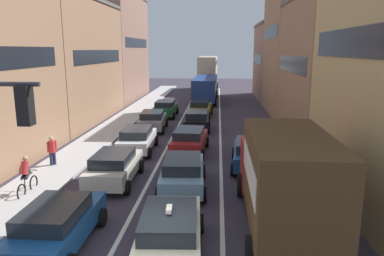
{
  "coord_description": "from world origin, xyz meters",
  "views": [
    {
      "loc": [
        1.47,
        -8.9,
        6.1
      ],
      "look_at": [
        0.0,
        12.0,
        1.6
      ],
      "focal_mm": 34.28,
      "sensor_mm": 36.0,
      "label": 1
    }
  ],
  "objects_px": {
    "sedan_right_lane_behind_truck": "(251,153)",
    "pedestrian_near_kerb": "(52,150)",
    "sedan_centre_lane_second": "(183,172)",
    "cyclist_on_sidewalk": "(26,176)",
    "sedan_left_lane_front": "(57,224)",
    "sedan_left_lane_fifth": "(165,108)",
    "bus_mid_queue_primary": "(205,87)",
    "bus_far_queue_secondary": "(208,72)",
    "sedan_left_lane_fourth": "(153,120)",
    "hatchback_centre_lane_third": "(189,140)",
    "coupe_centre_lane_fourth": "(197,120)",
    "sedan_centre_lane_fifth": "(200,108)",
    "sedan_left_lane_third": "(137,139)",
    "removalist_box_truck": "(283,176)",
    "wagon_left_lane_second": "(114,166)",
    "taxi_centre_lane_front": "(170,232)"
  },
  "relations": [
    {
      "from": "sedan_centre_lane_second",
      "to": "bus_mid_queue_primary",
      "type": "relative_size",
      "value": 0.42
    },
    {
      "from": "coupe_centre_lane_fourth",
      "to": "sedan_right_lane_behind_truck",
      "type": "height_order",
      "value": "same"
    },
    {
      "from": "wagon_left_lane_second",
      "to": "sedan_left_lane_third",
      "type": "height_order",
      "value": "same"
    },
    {
      "from": "sedan_left_lane_front",
      "to": "wagon_left_lane_second",
      "type": "bearing_deg",
      "value": -2.01
    },
    {
      "from": "sedan_left_lane_fourth",
      "to": "sedan_centre_lane_fifth",
      "type": "relative_size",
      "value": 1.0
    },
    {
      "from": "taxi_centre_lane_front",
      "to": "sedan_left_lane_fourth",
      "type": "distance_m",
      "value": 17.78
    },
    {
      "from": "sedan_centre_lane_second",
      "to": "coupe_centre_lane_fourth",
      "type": "bearing_deg",
      "value": -2.34
    },
    {
      "from": "sedan_centre_lane_fifth",
      "to": "sedan_centre_lane_second",
      "type": "bearing_deg",
      "value": -176.94
    },
    {
      "from": "sedan_left_lane_fifth",
      "to": "pedestrian_near_kerb",
      "type": "distance_m",
      "value": 15.71
    },
    {
      "from": "hatchback_centre_lane_third",
      "to": "sedan_centre_lane_fifth",
      "type": "height_order",
      "value": "same"
    },
    {
      "from": "sedan_left_lane_fifth",
      "to": "sedan_left_lane_fourth",
      "type": "bearing_deg",
      "value": 178.83
    },
    {
      "from": "sedan_right_lane_behind_truck",
      "to": "cyclist_on_sidewalk",
      "type": "distance_m",
      "value": 10.81
    },
    {
      "from": "sedan_left_lane_front",
      "to": "sedan_centre_lane_fifth",
      "type": "bearing_deg",
      "value": -8.35
    },
    {
      "from": "wagon_left_lane_second",
      "to": "sedan_right_lane_behind_truck",
      "type": "distance_m",
      "value": 7.08
    },
    {
      "from": "removalist_box_truck",
      "to": "sedan_right_lane_behind_truck",
      "type": "distance_m",
      "value": 6.94
    },
    {
      "from": "hatchback_centre_lane_third",
      "to": "bus_far_queue_secondary",
      "type": "xyz_separation_m",
      "value": [
        0.18,
        33.75,
        2.03
      ]
    },
    {
      "from": "hatchback_centre_lane_third",
      "to": "coupe_centre_lane_fourth",
      "type": "bearing_deg",
      "value": 3.06
    },
    {
      "from": "sedan_left_lane_third",
      "to": "sedan_centre_lane_fifth",
      "type": "bearing_deg",
      "value": -16.84
    },
    {
      "from": "sedan_centre_lane_second",
      "to": "pedestrian_near_kerb",
      "type": "bearing_deg",
      "value": 67.2
    },
    {
      "from": "sedan_right_lane_behind_truck",
      "to": "bus_mid_queue_primary",
      "type": "relative_size",
      "value": 0.42
    },
    {
      "from": "sedan_centre_lane_second",
      "to": "sedan_left_lane_fifth",
      "type": "xyz_separation_m",
      "value": [
        -3.31,
        17.83,
        0.0
      ]
    },
    {
      "from": "coupe_centre_lane_fourth",
      "to": "cyclist_on_sidewalk",
      "type": "height_order",
      "value": "cyclist_on_sidewalk"
    },
    {
      "from": "cyclist_on_sidewalk",
      "to": "sedan_left_lane_fifth",
      "type": "bearing_deg",
      "value": -10.2
    },
    {
      "from": "sedan_left_lane_fifth",
      "to": "hatchback_centre_lane_third",
      "type": "bearing_deg",
      "value": -164.86
    },
    {
      "from": "sedan_right_lane_behind_truck",
      "to": "pedestrian_near_kerb",
      "type": "bearing_deg",
      "value": 97.41
    },
    {
      "from": "sedan_left_lane_fifth",
      "to": "bus_mid_queue_primary",
      "type": "relative_size",
      "value": 0.41
    },
    {
      "from": "bus_far_queue_secondary",
      "to": "removalist_box_truck",
      "type": "bearing_deg",
      "value": -173.91
    },
    {
      "from": "sedan_left_lane_front",
      "to": "removalist_box_truck",
      "type": "bearing_deg",
      "value": -77.11
    },
    {
      "from": "taxi_centre_lane_front",
      "to": "bus_mid_queue_primary",
      "type": "xyz_separation_m",
      "value": [
        -0.11,
        33.37,
        0.96
      ]
    },
    {
      "from": "sedan_left_lane_front",
      "to": "bus_mid_queue_primary",
      "type": "height_order",
      "value": "bus_mid_queue_primary"
    },
    {
      "from": "sedan_left_lane_fourth",
      "to": "sedan_right_lane_behind_truck",
      "type": "distance_m",
      "value": 11.01
    },
    {
      "from": "sedan_right_lane_behind_truck",
      "to": "bus_far_queue_secondary",
      "type": "relative_size",
      "value": 0.42
    },
    {
      "from": "sedan_left_lane_third",
      "to": "hatchback_centre_lane_third",
      "type": "bearing_deg",
      "value": -92.36
    },
    {
      "from": "sedan_centre_lane_second",
      "to": "coupe_centre_lane_fourth",
      "type": "relative_size",
      "value": 1.01
    },
    {
      "from": "sedan_centre_lane_second",
      "to": "cyclist_on_sidewalk",
      "type": "distance_m",
      "value": 6.65
    },
    {
      "from": "sedan_left_lane_front",
      "to": "sedan_left_lane_fifth",
      "type": "bearing_deg",
      "value": -0.46
    },
    {
      "from": "sedan_left_lane_third",
      "to": "sedan_centre_lane_fifth",
      "type": "height_order",
      "value": "same"
    },
    {
      "from": "hatchback_centre_lane_third",
      "to": "coupe_centre_lane_fourth",
      "type": "xyz_separation_m",
      "value": [
        0.07,
        6.39,
        0.0
      ]
    },
    {
      "from": "removalist_box_truck",
      "to": "wagon_left_lane_second",
      "type": "bearing_deg",
      "value": 59.63
    },
    {
      "from": "coupe_centre_lane_fourth",
      "to": "pedestrian_near_kerb",
      "type": "xyz_separation_m",
      "value": [
        -7.03,
        -9.69,
        0.15
      ]
    },
    {
      "from": "sedan_right_lane_behind_truck",
      "to": "bus_far_queue_secondary",
      "type": "xyz_separation_m",
      "value": [
        -3.28,
        36.36,
        2.03
      ]
    },
    {
      "from": "sedan_centre_lane_second",
      "to": "sedan_centre_lane_fifth",
      "type": "relative_size",
      "value": 1.0
    },
    {
      "from": "taxi_centre_lane_front",
      "to": "sedan_left_lane_fourth",
      "type": "height_order",
      "value": "taxi_centre_lane_front"
    },
    {
      "from": "hatchback_centre_lane_third",
      "to": "bus_mid_queue_primary",
      "type": "xyz_separation_m",
      "value": [
        0.19,
        22.03,
        0.96
      ]
    },
    {
      "from": "sedan_left_lane_front",
      "to": "bus_far_queue_secondary",
      "type": "height_order",
      "value": "bus_far_queue_secondary"
    },
    {
      "from": "sedan_centre_lane_fifth",
      "to": "pedestrian_near_kerb",
      "type": "relative_size",
      "value": 2.64
    },
    {
      "from": "taxi_centre_lane_front",
      "to": "sedan_left_lane_third",
      "type": "height_order",
      "value": "taxi_centre_lane_front"
    },
    {
      "from": "sedan_centre_lane_second",
      "to": "wagon_left_lane_second",
      "type": "distance_m",
      "value": 3.29
    },
    {
      "from": "bus_mid_queue_primary",
      "to": "sedan_left_lane_fifth",
      "type": "bearing_deg",
      "value": 162.57
    },
    {
      "from": "sedan_left_lane_front",
      "to": "pedestrian_near_kerb",
      "type": "relative_size",
      "value": 2.59
    }
  ]
}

